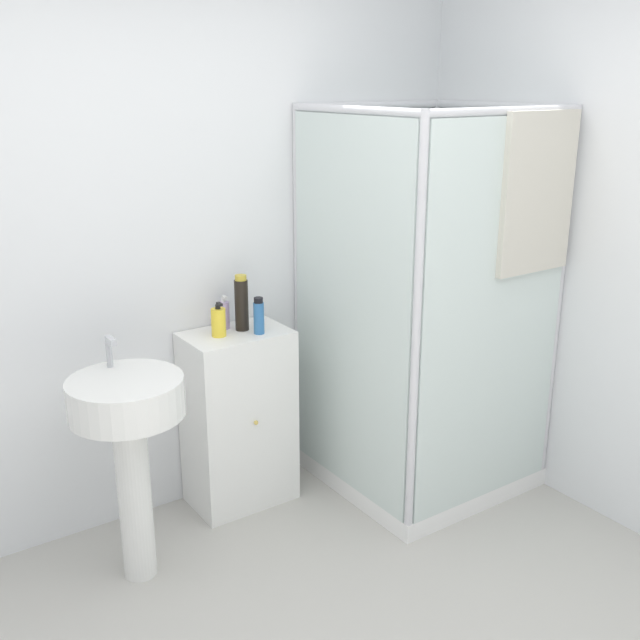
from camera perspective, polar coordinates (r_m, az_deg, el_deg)
name	(u,v)px	position (r m, az deg, el deg)	size (l,w,h in m)	color
wall_back	(144,250)	(3.37, -13.30, 5.20)	(6.40, 0.06, 2.50)	silver
shower_enclosure	(425,390)	(3.72, 8.02, -5.34)	(0.92, 0.95, 1.86)	white
vanity_cabinet	(239,418)	(3.59, -6.21, -7.45)	(0.48, 0.34, 0.86)	white
sink	(129,428)	(3.04, -14.37, -7.99)	(0.45, 0.45, 1.00)	white
soap_dispenser	(219,322)	(3.38, -7.74, -0.14)	(0.07, 0.07, 0.16)	yellow
shampoo_bottle_tall_black	(241,303)	(3.43, -6.00, 1.27)	(0.06, 0.06, 0.26)	black
shampoo_bottle_blue	(259,316)	(3.38, -4.69, 0.28)	(0.05, 0.05, 0.17)	#2D66A3
lotion_bottle_white	(224,315)	(3.48, -7.33, 0.40)	(0.05, 0.05, 0.16)	#B299C6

